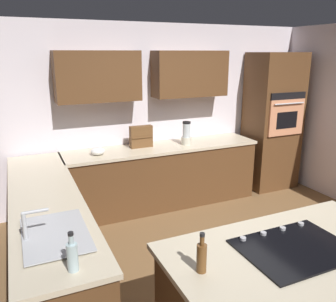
# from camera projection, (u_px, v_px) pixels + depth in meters

# --- Properties ---
(ground_plane) EXTENTS (14.00, 14.00, 0.00)m
(ground_plane) POSITION_uv_depth(u_px,v_px,m) (235.00, 263.00, 3.76)
(ground_plane) COLOR brown
(wall_back) EXTENTS (6.00, 0.44, 2.60)m
(wall_back) POSITION_uv_depth(u_px,v_px,m) (156.00, 105.00, 5.14)
(wall_back) COLOR silver
(wall_back) RESTS_ON ground
(lower_cabinets_back) EXTENTS (2.80, 0.60, 0.86)m
(lower_cabinets_back) POSITION_uv_depth(u_px,v_px,m) (163.00, 177.00, 5.11)
(lower_cabinets_back) COLOR brown
(lower_cabinets_back) RESTS_ON ground
(countertop_back) EXTENTS (2.84, 0.64, 0.04)m
(countertop_back) POSITION_uv_depth(u_px,v_px,m) (163.00, 148.00, 4.99)
(countertop_back) COLOR beige
(countertop_back) RESTS_ON lower_cabinets_back
(lower_cabinets_side) EXTENTS (0.60, 2.90, 0.86)m
(lower_cabinets_side) POSITION_uv_depth(u_px,v_px,m) (49.00, 239.00, 3.41)
(lower_cabinets_side) COLOR brown
(lower_cabinets_side) RESTS_ON ground
(countertop_side) EXTENTS (0.64, 2.94, 0.04)m
(countertop_side) POSITION_uv_depth(u_px,v_px,m) (45.00, 197.00, 3.29)
(countertop_side) COLOR beige
(countertop_side) RESTS_ON lower_cabinets_side
(island_top) EXTENTS (1.81, 0.98, 0.04)m
(island_top) POSITION_uv_depth(u_px,v_px,m) (295.00, 252.00, 2.39)
(island_top) COLOR beige
(island_top) RESTS_ON island_base
(wall_oven) EXTENTS (0.80, 0.66, 2.20)m
(wall_oven) POSITION_uv_depth(u_px,v_px,m) (272.00, 122.00, 5.69)
(wall_oven) COLOR brown
(wall_oven) RESTS_ON ground
(sink_unit) EXTENTS (0.46, 0.70, 0.23)m
(sink_unit) POSITION_uv_depth(u_px,v_px,m) (54.00, 234.00, 2.55)
(sink_unit) COLOR #515456
(sink_unit) RESTS_ON countertop_side
(cooktop) EXTENTS (0.76, 0.56, 0.03)m
(cooktop) POSITION_uv_depth(u_px,v_px,m) (295.00, 248.00, 2.38)
(cooktop) COLOR black
(cooktop) RESTS_ON island_top
(blender) EXTENTS (0.15, 0.15, 0.34)m
(blender) POSITION_uv_depth(u_px,v_px,m) (186.00, 135.00, 5.04)
(blender) COLOR beige
(blender) RESTS_ON countertop_back
(mixing_bowl) EXTENTS (0.19, 0.19, 0.10)m
(mixing_bowl) POSITION_uv_depth(u_px,v_px,m) (98.00, 151.00, 4.56)
(mixing_bowl) COLOR white
(mixing_bowl) RESTS_ON countertop_back
(spice_rack) EXTENTS (0.32, 0.11, 0.31)m
(spice_rack) POSITION_uv_depth(u_px,v_px,m) (141.00, 137.00, 4.89)
(spice_rack) COLOR brown
(spice_rack) RESTS_ON countertop_back
(dish_soap_bottle) EXTENTS (0.07, 0.07, 0.26)m
(dish_soap_bottle) POSITION_uv_depth(u_px,v_px,m) (72.00, 256.00, 2.13)
(dish_soap_bottle) COLOR silver
(dish_soap_bottle) RESTS_ON countertop_side
(oil_bottle) EXTENTS (0.06, 0.06, 0.26)m
(oil_bottle) POSITION_uv_depth(u_px,v_px,m) (202.00, 257.00, 2.11)
(oil_bottle) COLOR brown
(oil_bottle) RESTS_ON island_top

